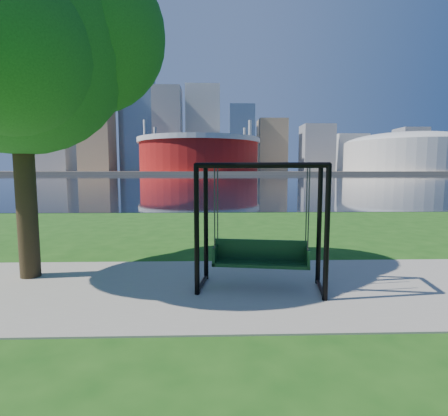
{
  "coord_description": "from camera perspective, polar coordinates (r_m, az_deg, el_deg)",
  "views": [
    {
      "loc": [
        -0.3,
        -7.14,
        2.3
      ],
      "look_at": [
        -0.09,
        0.0,
        1.54
      ],
      "focal_mm": 28.0,
      "sensor_mm": 36.0,
      "label": 1
    }
  ],
  "objects": [
    {
      "name": "river",
      "position": [
        109.17,
        -1.6,
        4.88
      ],
      "size": [
        900.0,
        180.0,
        0.02
      ],
      "primitive_type": "cube",
      "color": "black",
      "rests_on": "ground"
    },
    {
      "name": "stadium",
      "position": [
        242.63,
        -4.09,
        8.89
      ],
      "size": [
        83.0,
        83.0,
        32.0
      ],
      "color": "maroon",
      "rests_on": "far_bank"
    },
    {
      "name": "ground",
      "position": [
        7.51,
        0.66,
        -11.76
      ],
      "size": [
        900.0,
        900.0,
        0.0
      ],
      "primitive_type": "plane",
      "color": "#1E5114",
      "rests_on": "ground"
    },
    {
      "name": "arena",
      "position": [
        277.71,
        27.71,
        8.2
      ],
      "size": [
        84.0,
        84.0,
        26.56
      ],
      "color": "beige",
      "rests_on": "far_bank"
    },
    {
      "name": "skyline",
      "position": [
        328.28,
        -2.49,
        11.95
      ],
      "size": [
        392.0,
        66.0,
        96.5
      ],
      "color": "gray",
      "rests_on": "far_bank"
    },
    {
      "name": "path",
      "position": [
        7.03,
        0.84,
        -12.89
      ],
      "size": [
        120.0,
        4.0,
        0.03
      ],
      "primitive_type": "cube",
      "color": "#9E937F",
      "rests_on": "ground"
    },
    {
      "name": "park_tree",
      "position": [
        8.95,
        -30.91,
        22.94
      ],
      "size": [
        5.82,
        5.26,
        7.23
      ],
      "color": "#2D2414",
      "rests_on": "ground"
    },
    {
      "name": "far_bank",
      "position": [
        313.15,
        -1.71,
        5.84
      ],
      "size": [
        900.0,
        228.0,
        2.0
      ],
      "primitive_type": "cube",
      "color": "#937F60",
      "rests_on": "ground"
    },
    {
      "name": "swing",
      "position": [
        6.73,
        6.04,
        -3.51
      ],
      "size": [
        2.52,
        1.4,
        2.45
      ],
      "rotation": [
        0.0,
        0.0,
        -0.16
      ],
      "color": "black",
      "rests_on": "ground"
    }
  ]
}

